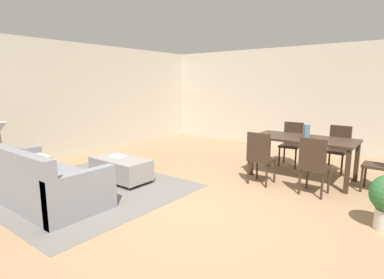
{
  "coord_description": "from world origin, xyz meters",
  "views": [
    {
      "loc": [
        2.34,
        -3.26,
        1.73
      ],
      "look_at": [
        -0.93,
        0.94,
        0.75
      ],
      "focal_mm": 28.46,
      "sensor_mm": 36.0,
      "label": 1
    }
  ],
  "objects_px": {
    "dining_chair_near_right": "(314,163)",
    "dining_chair_far_left": "(292,141)",
    "dining_chair_near_left": "(260,155)",
    "dining_chair_head_east": "(384,161)",
    "side_table": "(3,158)",
    "vase_centerpiece": "(307,131)",
    "book_on_ottoman": "(118,156)",
    "couch": "(39,182)",
    "dining_chair_far_right": "(338,146)",
    "dining_table": "(303,142)",
    "ottoman_table": "(121,168)"
  },
  "relations": [
    {
      "from": "dining_chair_near_right",
      "to": "dining_chair_far_left",
      "type": "height_order",
      "value": "same"
    },
    {
      "from": "dining_chair_near_left",
      "to": "dining_chair_far_left",
      "type": "height_order",
      "value": "same"
    },
    {
      "from": "dining_chair_head_east",
      "to": "dining_chair_near_right",
      "type": "bearing_deg",
      "value": -135.98
    },
    {
      "from": "side_table",
      "to": "dining_chair_near_right",
      "type": "distance_m",
      "value": 5.3
    },
    {
      "from": "dining_chair_head_east",
      "to": "vase_centerpiece",
      "type": "distance_m",
      "value": 1.28
    },
    {
      "from": "dining_chair_far_left",
      "to": "book_on_ottoman",
      "type": "distance_m",
      "value": 3.61
    },
    {
      "from": "couch",
      "to": "dining_chair_head_east",
      "type": "bearing_deg",
      "value": 41.39
    },
    {
      "from": "dining_chair_far_left",
      "to": "vase_centerpiece",
      "type": "relative_size",
      "value": 3.85
    },
    {
      "from": "side_table",
      "to": "dining_chair_far_left",
      "type": "height_order",
      "value": "dining_chair_far_left"
    },
    {
      "from": "dining_chair_near_left",
      "to": "dining_chair_far_right",
      "type": "relative_size",
      "value": 1.0
    },
    {
      "from": "dining_chair_far_right",
      "to": "couch",
      "type": "bearing_deg",
      "value": -125.98
    },
    {
      "from": "dining_chair_near_left",
      "to": "couch",
      "type": "bearing_deg",
      "value": -130.11
    },
    {
      "from": "dining_chair_head_east",
      "to": "book_on_ottoman",
      "type": "bearing_deg",
      "value": -151.71
    },
    {
      "from": "dining_chair_head_east",
      "to": "side_table",
      "type": "bearing_deg",
      "value": -147.35
    },
    {
      "from": "dining_chair_head_east",
      "to": "vase_centerpiece",
      "type": "bearing_deg",
      "value": 178.59
    },
    {
      "from": "dining_chair_far_left",
      "to": "book_on_ottoman",
      "type": "xyz_separation_m",
      "value": [
        -2.16,
        -2.89,
        -0.09
      ]
    },
    {
      "from": "couch",
      "to": "dining_chair_near_left",
      "type": "xyz_separation_m",
      "value": [
        2.27,
        2.7,
        0.24
      ]
    },
    {
      "from": "dining_chair_near_right",
      "to": "dining_chair_far_left",
      "type": "distance_m",
      "value": 1.84
    },
    {
      "from": "dining_chair_near_right",
      "to": "dining_chair_far_right",
      "type": "distance_m",
      "value": 1.62
    },
    {
      "from": "dining_chair_far_left",
      "to": "dining_chair_head_east",
      "type": "relative_size",
      "value": 1.0
    },
    {
      "from": "dining_chair_far_left",
      "to": "couch",
      "type": "bearing_deg",
      "value": -117.48
    },
    {
      "from": "dining_table",
      "to": "book_on_ottoman",
      "type": "xyz_separation_m",
      "value": [
        -2.64,
        -2.11,
        -0.24
      ]
    },
    {
      "from": "dining_table",
      "to": "dining_chair_near_left",
      "type": "relative_size",
      "value": 1.95
    },
    {
      "from": "dining_chair_head_east",
      "to": "dining_chair_far_right",
      "type": "bearing_deg",
      "value": 136.21
    },
    {
      "from": "vase_centerpiece",
      "to": "dining_table",
      "type": "bearing_deg",
      "value": -151.46
    },
    {
      "from": "vase_centerpiece",
      "to": "book_on_ottoman",
      "type": "xyz_separation_m",
      "value": [
        -2.68,
        -2.14,
        -0.45
      ]
    },
    {
      "from": "side_table",
      "to": "couch",
      "type": "bearing_deg",
      "value": -2.21
    },
    {
      "from": "ottoman_table",
      "to": "dining_chair_far_left",
      "type": "height_order",
      "value": "dining_chair_far_left"
    },
    {
      "from": "dining_chair_far_left",
      "to": "dining_chair_near_left",
      "type": "bearing_deg",
      "value": -88.81
    },
    {
      "from": "dining_table",
      "to": "dining_chair_far_left",
      "type": "relative_size",
      "value": 1.95
    },
    {
      "from": "dining_chair_near_left",
      "to": "dining_chair_head_east",
      "type": "xyz_separation_m",
      "value": [
        1.72,
        0.82,
        0.0
      ]
    },
    {
      "from": "dining_table",
      "to": "dining_chair_far_right",
      "type": "bearing_deg",
      "value": 62.41
    },
    {
      "from": "side_table",
      "to": "dining_chair_far_right",
      "type": "distance_m",
      "value": 6.26
    },
    {
      "from": "vase_centerpiece",
      "to": "book_on_ottoman",
      "type": "bearing_deg",
      "value": -141.49
    },
    {
      "from": "vase_centerpiece",
      "to": "ottoman_table",
      "type": "bearing_deg",
      "value": -139.12
    },
    {
      "from": "ottoman_table",
      "to": "vase_centerpiece",
      "type": "bearing_deg",
      "value": 40.88
    },
    {
      "from": "ottoman_table",
      "to": "couch",
      "type": "bearing_deg",
      "value": -99.38
    },
    {
      "from": "dining_chair_far_left",
      "to": "dining_chair_far_right",
      "type": "height_order",
      "value": "same"
    },
    {
      "from": "vase_centerpiece",
      "to": "couch",
      "type": "bearing_deg",
      "value": -127.93
    },
    {
      "from": "couch",
      "to": "book_on_ottoman",
      "type": "bearing_deg",
      "value": 86.57
    },
    {
      "from": "couch",
      "to": "dining_chair_far_left",
      "type": "bearing_deg",
      "value": 62.52
    },
    {
      "from": "dining_chair_near_right",
      "to": "book_on_ottoman",
      "type": "bearing_deg",
      "value": -157.13
    },
    {
      "from": "side_table",
      "to": "vase_centerpiece",
      "type": "bearing_deg",
      "value": 39.91
    },
    {
      "from": "dining_chair_near_right",
      "to": "dining_chair_head_east",
      "type": "height_order",
      "value": "same"
    },
    {
      "from": "dining_table",
      "to": "vase_centerpiece",
      "type": "bearing_deg",
      "value": 28.54
    },
    {
      "from": "dining_chair_head_east",
      "to": "ottoman_table",
      "type": "bearing_deg",
      "value": -150.07
    },
    {
      "from": "side_table",
      "to": "dining_chair_far_left",
      "type": "distance_m",
      "value": 5.61
    },
    {
      "from": "ottoman_table",
      "to": "dining_table",
      "type": "height_order",
      "value": "dining_table"
    },
    {
      "from": "ottoman_table",
      "to": "book_on_ottoman",
      "type": "bearing_deg",
      "value": 153.77
    },
    {
      "from": "dining_table",
      "to": "dining_chair_near_right",
      "type": "distance_m",
      "value": 0.94
    }
  ]
}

